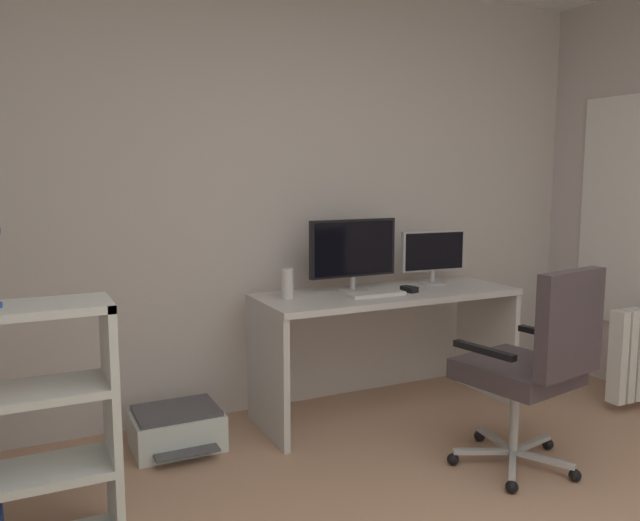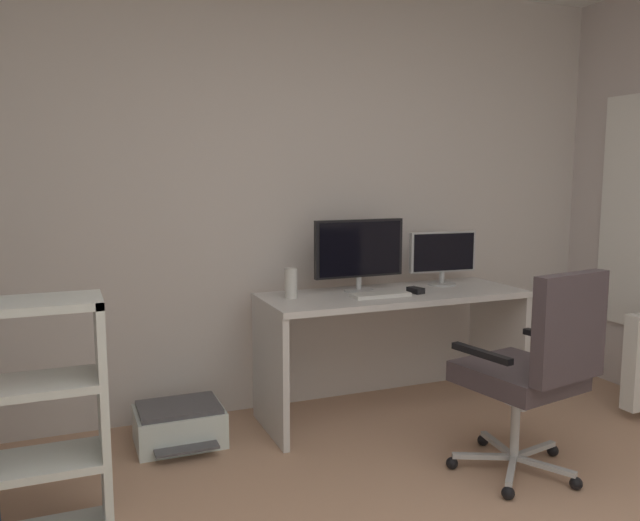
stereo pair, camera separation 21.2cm
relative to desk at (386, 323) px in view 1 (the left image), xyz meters
name	(u,v)px [view 1 (the left image)]	position (x,y,z in m)	size (l,w,h in m)	color
wall_back	(269,196)	(-0.57, 0.45, 0.75)	(4.58, 0.10, 2.63)	beige
desk	(386,323)	(0.00, 0.00, 0.00)	(1.58, 0.59, 0.75)	silver
monitor_main	(353,250)	(-0.17, 0.11, 0.44)	(0.57, 0.18, 0.43)	#B2B5B7
monitor_secondary	(433,254)	(0.41, 0.11, 0.39)	(0.45, 0.18, 0.34)	#B2B5B7
keyboard	(375,294)	(-0.13, -0.08, 0.20)	(0.34, 0.13, 0.02)	silver
computer_mouse	(409,289)	(0.11, -0.07, 0.21)	(0.06, 0.10, 0.03)	black
desktop_speaker	(287,284)	(-0.62, 0.06, 0.28)	(0.07, 0.07, 0.17)	silver
office_chair	(534,360)	(0.22, -0.99, 0.01)	(0.63, 0.67, 1.02)	#B7BABC
printer	(177,428)	(-1.27, 0.05, -0.45)	(0.46, 0.44, 0.22)	silver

